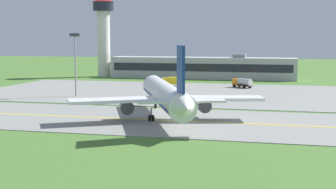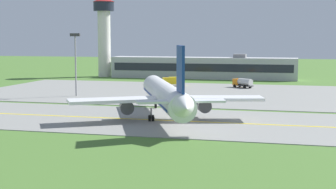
# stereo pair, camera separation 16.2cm
# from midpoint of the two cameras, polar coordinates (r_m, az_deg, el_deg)

# --- Properties ---
(ground_plane) EXTENTS (500.00, 500.00, 0.00)m
(ground_plane) POSITION_cam_midpoint_polar(r_m,az_deg,el_deg) (83.01, 1.26, -3.07)
(ground_plane) COLOR #47702D
(taxiway_strip) EXTENTS (240.00, 28.00, 0.10)m
(taxiway_strip) POSITION_cam_midpoint_polar(r_m,az_deg,el_deg) (83.00, 1.26, -3.04)
(taxiway_strip) COLOR gray
(taxiway_strip) RESTS_ON ground
(apron_pad) EXTENTS (140.00, 52.00, 0.10)m
(apron_pad) POSITION_cam_midpoint_polar(r_m,az_deg,el_deg) (122.84, 10.22, -0.02)
(apron_pad) COLOR gray
(apron_pad) RESTS_ON ground
(taxiway_centreline) EXTENTS (220.00, 0.60, 0.01)m
(taxiway_centreline) POSITION_cam_midpoint_polar(r_m,az_deg,el_deg) (82.99, 1.26, -3.00)
(taxiway_centreline) COLOR yellow
(taxiway_centreline) RESTS_ON taxiway_strip
(airplane_lead) EXTENTS (31.23, 37.84, 12.70)m
(airplane_lead) POSITION_cam_midpoint_polar(r_m,az_deg,el_deg) (84.12, -0.23, -0.10)
(airplane_lead) COLOR white
(airplane_lead) RESTS_ON ground
(service_truck_baggage) EXTENTS (5.96, 5.36, 2.65)m
(service_truck_baggage) POSITION_cam_midpoint_polar(r_m,az_deg,el_deg) (138.49, 8.50, 1.36)
(service_truck_baggage) COLOR orange
(service_truck_baggage) RESTS_ON ground
(service_truck_catering) EXTENTS (6.33, 3.67, 2.60)m
(service_truck_catering) POSITION_cam_midpoint_polar(r_m,az_deg,el_deg) (142.11, 0.64, 1.56)
(service_truck_catering) COLOR yellow
(service_truck_catering) RESTS_ON ground
(terminal_building) EXTENTS (61.91, 8.48, 8.28)m
(terminal_building) POSITION_cam_midpoint_polar(r_m,az_deg,el_deg) (169.01, 3.99, 3.03)
(terminal_building) COLOR #B2B2B7
(terminal_building) RESTS_ON ground
(control_tower) EXTENTS (7.60, 7.60, 27.75)m
(control_tower) POSITION_cam_midpoint_polar(r_m,az_deg,el_deg) (178.16, -7.23, 7.39)
(control_tower) COLOR silver
(control_tower) RESTS_ON ground
(apron_light_mast) EXTENTS (2.40, 0.50, 14.70)m
(apron_light_mast) POSITION_cam_midpoint_polar(r_m,az_deg,el_deg) (119.17, -10.40, 4.25)
(apron_light_mast) COLOR gray
(apron_light_mast) RESTS_ON ground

